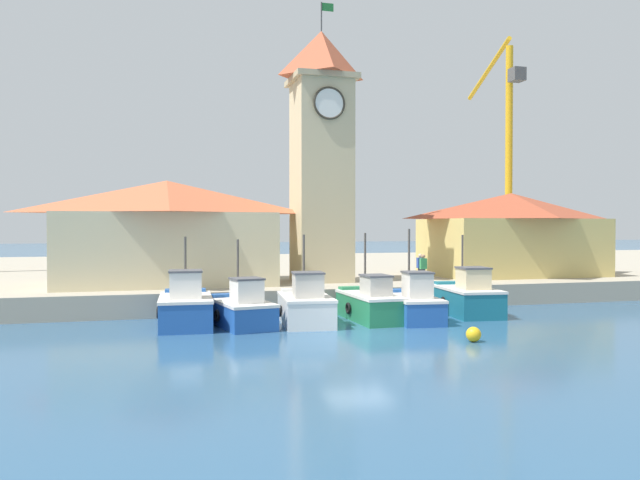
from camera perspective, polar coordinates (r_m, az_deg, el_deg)
ground_plane at (r=24.50m, az=3.50°, el=-8.62°), size 300.00×300.00×0.00m
quay_wharf at (r=50.00m, az=-6.26°, el=-2.96°), size 120.00×40.00×1.12m
fishing_boat_far_left at (r=26.82m, az=-12.20°, el=-6.01°), size 2.37×4.37×3.76m
fishing_boat_left_outer at (r=26.51m, az=-7.16°, el=-6.33°), size 2.58×4.33×3.64m
fishing_boat_left_inner at (r=26.97m, az=-1.33°, el=-6.03°), size 2.46×4.35×3.84m
fishing_boat_mid_left at (r=28.07m, az=4.57°, el=-5.83°), size 1.93×4.59×3.91m
fishing_boat_center at (r=28.16m, az=8.47°, el=-5.81°), size 2.30×4.43×4.09m
fishing_boat_mid_right at (r=30.58m, az=13.30°, el=-5.16°), size 2.53×4.56×3.79m
clock_tower at (r=35.25m, az=0.13°, el=8.28°), size 3.51×3.51×15.60m
warehouse_left at (r=34.42m, az=-13.81°, el=0.79°), size 11.38×7.05×5.54m
warehouse_right at (r=41.52m, az=17.06°, el=0.60°), size 10.60×7.02×5.21m
port_crane_near at (r=51.29m, az=16.74°, el=5.38°), size 2.18×9.95×17.93m
mooring_buoy at (r=23.53m, az=13.86°, el=-8.38°), size 0.55×0.55×0.55m
dock_worker_near_tower at (r=33.10m, az=9.42°, el=-2.64°), size 0.34×0.22×1.62m
dock_worker_along_quay at (r=33.95m, az=9.13°, el=-2.55°), size 0.34×0.22×1.62m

